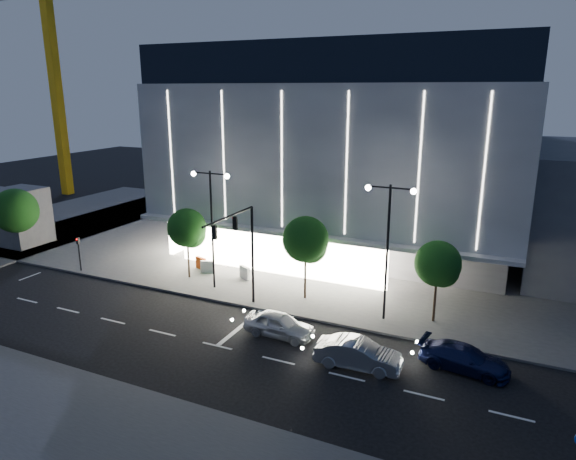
# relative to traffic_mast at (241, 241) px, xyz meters

# --- Properties ---
(ground) EXTENTS (160.00, 160.00, 0.00)m
(ground) POSITION_rel_traffic_mast_xyz_m (-1.00, -3.34, -5.03)
(ground) COLOR black
(ground) RESTS_ON ground
(sidewalk_museum) EXTENTS (70.00, 40.00, 0.15)m
(sidewalk_museum) POSITION_rel_traffic_mast_xyz_m (4.00, 20.66, -4.95)
(sidewalk_museum) COLOR #474747
(sidewalk_museum) RESTS_ON ground
(sidewalk_west) EXTENTS (16.00, 50.00, 0.15)m
(sidewalk_west) POSITION_rel_traffic_mast_xyz_m (-31.00, 6.66, -4.95)
(sidewalk_west) COLOR #474747
(sidewalk_west) RESTS_ON ground
(museum) EXTENTS (30.00, 25.80, 18.00)m
(museum) POSITION_rel_traffic_mast_xyz_m (1.98, 18.97, 4.25)
(museum) COLOR #4C4C51
(museum) RESTS_ON ground
(traffic_mast) EXTENTS (0.33, 5.89, 7.07)m
(traffic_mast) POSITION_rel_traffic_mast_xyz_m (0.00, 0.00, 0.00)
(traffic_mast) COLOR black
(traffic_mast) RESTS_ON ground
(street_lamp_west) EXTENTS (3.16, 0.36, 9.00)m
(street_lamp_west) POSITION_rel_traffic_mast_xyz_m (-4.00, 2.66, 0.93)
(street_lamp_west) COLOR black
(street_lamp_west) RESTS_ON ground
(street_lamp_east) EXTENTS (3.16, 0.36, 9.00)m
(street_lamp_east) POSITION_rel_traffic_mast_xyz_m (9.00, 2.66, 0.93)
(street_lamp_east) COLOR black
(street_lamp_east) RESTS_ON ground
(ped_signal_far) EXTENTS (0.22, 0.24, 3.00)m
(ped_signal_far) POSITION_rel_traffic_mast_xyz_m (-16.00, 1.16, -3.14)
(ped_signal_far) COLOR black
(ped_signal_far) RESTS_ON ground
(tower_crane) EXTENTS (32.00, 2.00, 28.50)m
(tower_crane) POSITION_rel_traffic_mast_xyz_m (-41.92, 24.66, 15.48)
(tower_crane) COLOR gold
(tower_crane) RESTS_ON ground
(tree_left) EXTENTS (3.02, 3.02, 5.72)m
(tree_left) POSITION_rel_traffic_mast_xyz_m (-6.97, 3.68, -0.99)
(tree_left) COLOR black
(tree_left) RESTS_ON ground
(tree_mid) EXTENTS (3.25, 3.25, 6.15)m
(tree_mid) POSITION_rel_traffic_mast_xyz_m (3.03, 3.68, -0.69)
(tree_mid) COLOR black
(tree_mid) RESTS_ON ground
(tree_right) EXTENTS (2.91, 2.91, 5.51)m
(tree_right) POSITION_rel_traffic_mast_xyz_m (12.03, 3.68, -1.14)
(tree_right) COLOR black
(tree_right) RESTS_ON ground
(car_lead) EXTENTS (4.46, 1.91, 1.50)m
(car_lead) POSITION_rel_traffic_mast_xyz_m (3.75, -2.14, -4.28)
(car_lead) COLOR #BABDC3
(car_lead) RESTS_ON ground
(car_second) EXTENTS (4.77, 1.89, 1.55)m
(car_second) POSITION_rel_traffic_mast_xyz_m (9.22, -3.63, -4.25)
(car_second) COLOR #ABADB3
(car_second) RESTS_ON ground
(car_third) EXTENTS (4.95, 2.52, 1.38)m
(car_third) POSITION_rel_traffic_mast_xyz_m (14.47, -1.50, -4.34)
(car_third) COLOR #111842
(car_third) RESTS_ON ground
(barrier_a) EXTENTS (1.12, 0.56, 1.00)m
(barrier_a) POSITION_rel_traffic_mast_xyz_m (-7.22, 5.64, -4.38)
(barrier_a) COLOR #C33A0A
(barrier_a) RESTS_ON sidewalk_museum
(barrier_b) EXTENTS (1.13, 0.48, 1.00)m
(barrier_b) POSITION_rel_traffic_mast_xyz_m (-6.25, 5.11, -4.38)
(barrier_b) COLOR silver
(barrier_b) RESTS_ON sidewalk_museum
(barrier_d) EXTENTS (1.10, 0.69, 1.00)m
(barrier_d) POSITION_rel_traffic_mast_xyz_m (-2.82, 5.20, -4.38)
(barrier_d) COLOR silver
(barrier_d) RESTS_ON sidewalk_museum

